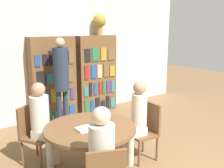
% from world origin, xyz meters
% --- Properties ---
extents(wall_back, '(6.40, 0.07, 3.00)m').
position_xyz_m(wall_back, '(0.00, 3.97, 1.51)').
color(wall_back, beige).
rests_on(wall_back, ground_plane).
extents(bookshelf_left, '(0.98, 0.34, 1.82)m').
position_xyz_m(bookshelf_left, '(-0.55, 3.78, 0.91)').
color(bookshelf_left, brown).
rests_on(bookshelf_left, ground_plane).
extents(bookshelf_right, '(0.98, 0.34, 1.82)m').
position_xyz_m(bookshelf_right, '(0.55, 3.78, 0.91)').
color(bookshelf_right, brown).
rests_on(bookshelf_right, ground_plane).
extents(flower_vase, '(0.31, 0.31, 0.49)m').
position_xyz_m(flower_vase, '(0.67, 3.78, 2.13)').
color(flower_vase, '#997047').
rests_on(flower_vase, bookshelf_right).
extents(reading_table, '(1.24, 1.24, 0.71)m').
position_xyz_m(reading_table, '(-1.05, 1.43, 0.60)').
color(reading_table, brown).
rests_on(reading_table, ground_plane).
extents(chair_left_side, '(0.55, 0.55, 0.88)m').
position_xyz_m(chair_left_side, '(-1.55, 2.25, 0.49)').
color(chair_left_side, brown).
rests_on(chair_left_side, ground_plane).
extents(chair_far_side, '(0.43, 0.43, 0.88)m').
position_xyz_m(chair_far_side, '(-0.10, 1.35, 0.49)').
color(chair_far_side, brown).
rests_on(chair_far_side, ground_plane).
extents(seated_reader_left, '(0.40, 0.41, 1.25)m').
position_xyz_m(seated_reader_left, '(-1.46, 2.10, 0.72)').
color(seated_reader_left, beige).
rests_on(seated_reader_left, ground_plane).
extents(seated_reader_right, '(0.37, 0.26, 1.25)m').
position_xyz_m(seated_reader_right, '(-0.28, 1.37, 0.70)').
color(seated_reader_right, beige).
rests_on(seated_reader_right, ground_plane).
extents(seated_reader_back, '(0.37, 0.41, 1.25)m').
position_xyz_m(seated_reader_back, '(-1.36, 0.71, 0.71)').
color(seated_reader_back, beige).
rests_on(seated_reader_back, ground_plane).
extents(librarian_standing, '(0.30, 0.57, 1.82)m').
position_xyz_m(librarian_standing, '(-0.58, 3.28, 1.12)').
color(librarian_standing, '#232D3D').
rests_on(librarian_standing, ground_plane).
extents(open_book_on_table, '(0.24, 0.18, 0.03)m').
position_xyz_m(open_book_on_table, '(-1.15, 1.38, 0.73)').
color(open_book_on_table, silver).
rests_on(open_book_on_table, reading_table).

